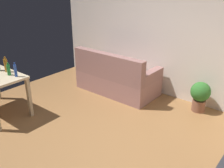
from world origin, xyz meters
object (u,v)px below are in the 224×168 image
at_px(couch, 116,79).
at_px(potted_plant, 200,95).
at_px(bottle_green, 9,70).
at_px(bottle_amber, 6,65).
at_px(bottle_blue, 15,71).

relative_size(couch, potted_plant, 3.00).
xyz_separation_m(potted_plant, bottle_green, (-2.54, -2.22, 0.53)).
bearing_deg(couch, bottle_amber, 61.65).
bearing_deg(bottle_blue, couch, 70.67).
height_order(bottle_amber, bottle_blue, bottle_amber).
xyz_separation_m(couch, bottle_amber, (-1.00, -1.85, 0.57)).
distance_m(couch, bottle_blue, 2.07).
relative_size(bottle_amber, bottle_green, 1.24).
bearing_deg(couch, bottle_blue, 70.67).
bearing_deg(bottle_blue, potted_plant, 42.68).
bearing_deg(bottle_green, bottle_blue, 11.43).
height_order(couch, potted_plant, couch).
height_order(potted_plant, bottle_amber, bottle_amber).
distance_m(couch, bottle_amber, 2.18).
xyz_separation_m(potted_plant, bottle_blue, (-2.38, -2.19, 0.54)).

